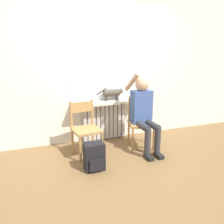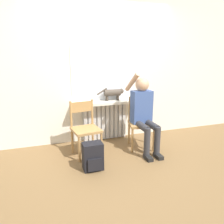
# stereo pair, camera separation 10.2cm
# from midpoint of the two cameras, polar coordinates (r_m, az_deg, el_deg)

# --- Properties ---
(ground_plane) EXTENTS (12.00, 12.00, 0.00)m
(ground_plane) POSITION_cam_midpoint_polar(r_m,az_deg,el_deg) (3.33, 4.85, -13.96)
(ground_plane) COLOR brown
(wall_with_window) EXTENTS (7.00, 0.06, 2.70)m
(wall_with_window) POSITION_cam_midpoint_polar(r_m,az_deg,el_deg) (4.08, -1.60, 11.33)
(wall_with_window) COLOR white
(wall_with_window) RESTS_ON ground_plane
(radiator) EXTENTS (0.85, 0.08, 0.72)m
(radiator) POSITION_cam_midpoint_polar(r_m,az_deg,el_deg) (4.19, -1.19, -2.41)
(radiator) COLOR silver
(radiator) RESTS_ON ground_plane
(windowsill) EXTENTS (1.25, 0.27, 0.05)m
(windowsill) POSITION_cam_midpoint_polar(r_m,az_deg,el_deg) (4.01, -0.87, 2.48)
(windowsill) COLOR white
(windowsill) RESTS_ON radiator
(window_glass) EXTENTS (1.20, 0.01, 1.05)m
(window_glass) POSITION_cam_midpoint_polar(r_m,az_deg,el_deg) (4.05, -1.45, 10.44)
(window_glass) COLOR white
(window_glass) RESTS_ON windowsill
(chair_left) EXTENTS (0.47, 0.47, 0.88)m
(chair_left) POSITION_cam_midpoint_polar(r_m,az_deg,el_deg) (3.54, -6.21, -4.08)
(chair_left) COLOR #B2844C
(chair_left) RESTS_ON ground_plane
(chair_right) EXTENTS (0.50, 0.50, 0.88)m
(chair_right) POSITION_cam_midpoint_polar(r_m,az_deg,el_deg) (3.85, 8.30, -2.57)
(chair_right) COLOR #B2844C
(chair_right) RESTS_ON ground_plane
(person) EXTENTS (0.36, 0.97, 1.34)m
(person) POSITION_cam_midpoint_polar(r_m,az_deg,el_deg) (3.69, 9.05, 0.43)
(person) COLOR #333338
(person) RESTS_ON ground_plane
(cat) EXTENTS (0.53, 0.12, 0.24)m
(cat) POSITION_cam_midpoint_polar(r_m,az_deg,el_deg) (4.06, 1.06, 5.04)
(cat) COLOR #4C4238
(cat) RESTS_ON windowsill
(backpack) EXTENTS (0.28, 0.22, 0.40)m
(backpack) POSITION_cam_midpoint_polar(r_m,az_deg,el_deg) (3.17, -4.09, -11.54)
(backpack) COLOR black
(backpack) RESTS_ON ground_plane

